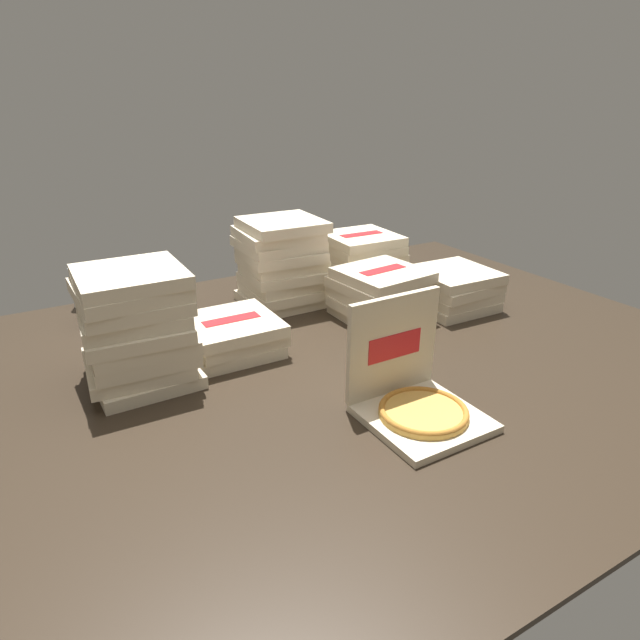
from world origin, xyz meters
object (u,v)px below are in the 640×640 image
object	(u,v)px
pizza_stack_left_far	(281,263)
pizza_stack_left_mid	(452,289)
pizza_stack_right_mid	(231,335)
water_bottle_2	(77,287)
water_bottle_1	(109,282)
open_pizza_box	(414,394)
ice_bucket	(119,303)
water_bottle_0	(183,305)
pizza_stack_left_near	(136,327)
pizza_stack_center_near	(362,260)
pizza_stack_center_far	(379,294)

from	to	relation	value
pizza_stack_left_far	pizza_stack_left_mid	bearing A→B (deg)	-34.20
pizza_stack_left_mid	pizza_stack_right_mid	bearing A→B (deg)	175.59
pizza_stack_left_far	water_bottle_2	size ratio (longest dim) A/B	1.97
water_bottle_1	open_pizza_box	bearing A→B (deg)	-68.16
ice_bucket	water_bottle_0	xyz separation A→B (m)	(0.23, -0.22, 0.02)
pizza_stack_left_far	pizza_stack_right_mid	bearing A→B (deg)	-138.15
pizza_stack_left_near	water_bottle_2	bearing A→B (deg)	94.95
pizza_stack_left_mid	pizza_stack_center_near	world-z (taller)	pizza_stack_center_near
pizza_stack_left_far	pizza_stack_left_near	size ratio (longest dim) A/B	1.00
pizza_stack_left_near	water_bottle_1	distance (m)	0.91
pizza_stack_left_mid	pizza_stack_left_near	bearing A→B (deg)	178.97
pizza_stack_left_far	ice_bucket	size ratio (longest dim) A/B	1.32
pizza_stack_right_mid	pizza_stack_left_near	xyz separation A→B (m)	(-0.38, -0.06, 0.14)
ice_bucket	water_bottle_1	world-z (taller)	water_bottle_1
pizza_stack_left_far	pizza_stack_right_mid	size ratio (longest dim) A/B	1.13
pizza_stack_center_far	water_bottle_2	xyz separation A→B (m)	(-1.19, 0.87, -0.02)
water_bottle_2	pizza_stack_center_near	bearing A→B (deg)	-17.73
water_bottle_0	pizza_stack_right_mid	bearing A→B (deg)	-75.68
pizza_stack_center_far	water_bottle_0	bearing A→B (deg)	156.25
pizza_stack_left_mid	pizza_stack_center_near	size ratio (longest dim) A/B	0.96
pizza_stack_right_mid	pizza_stack_left_near	world-z (taller)	pizza_stack_left_near
pizza_stack_left_far	water_bottle_2	world-z (taller)	pizza_stack_left_far
open_pizza_box	pizza_stack_left_mid	bearing A→B (deg)	40.32
pizza_stack_center_far	pizza_stack_left_near	world-z (taller)	pizza_stack_left_near
pizza_stack_center_near	water_bottle_0	world-z (taller)	pizza_stack_center_near
water_bottle_1	ice_bucket	bearing A→B (deg)	-92.52
open_pizza_box	pizza_stack_center_far	size ratio (longest dim) A/B	0.94
pizza_stack_left_near	ice_bucket	xyz separation A→B (m)	(0.06, 0.63, -0.13)
water_bottle_0	pizza_stack_center_far	bearing A→B (deg)	-23.75
open_pizza_box	ice_bucket	world-z (taller)	open_pizza_box
pizza_stack_left_far	water_bottle_0	bearing A→B (deg)	-175.93
open_pizza_box	water_bottle_2	distance (m)	1.79
pizza_stack_left_mid	water_bottle_2	world-z (taller)	water_bottle_2
open_pizza_box	ice_bucket	bearing A→B (deg)	116.24
pizza_stack_left_far	water_bottle_2	bearing A→B (deg)	152.14
pizza_stack_left_mid	pizza_stack_center_near	xyz separation A→B (m)	(-0.20, 0.50, 0.05)
pizza_stack_left_far	pizza_stack_center_far	size ratio (longest dim) A/B	1.04
water_bottle_0	water_bottle_1	world-z (taller)	same
water_bottle_2	water_bottle_0	bearing A→B (deg)	-53.92
pizza_stack_right_mid	water_bottle_0	xyz separation A→B (m)	(-0.09, 0.35, 0.03)
pizza_stack_center_far	water_bottle_2	bearing A→B (deg)	143.94
pizza_stack_right_mid	water_bottle_0	distance (m)	0.36
pizza_stack_left_far	open_pizza_box	bearing A→B (deg)	-94.75
pizza_stack_center_far	pizza_stack_left_mid	world-z (taller)	pizza_stack_center_far
pizza_stack_center_far	water_bottle_2	size ratio (longest dim) A/B	1.90
open_pizza_box	pizza_stack_right_mid	xyz separation A→B (m)	(-0.33, 0.76, -0.01)
ice_bucket	water_bottle_1	distance (m)	0.28
pizza_stack_left_near	pizza_stack_center_near	bearing A→B (deg)	19.79
pizza_stack_center_far	pizza_stack_center_near	size ratio (longest dim) A/B	1.03
water_bottle_2	pizza_stack_center_far	bearing A→B (deg)	-36.06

